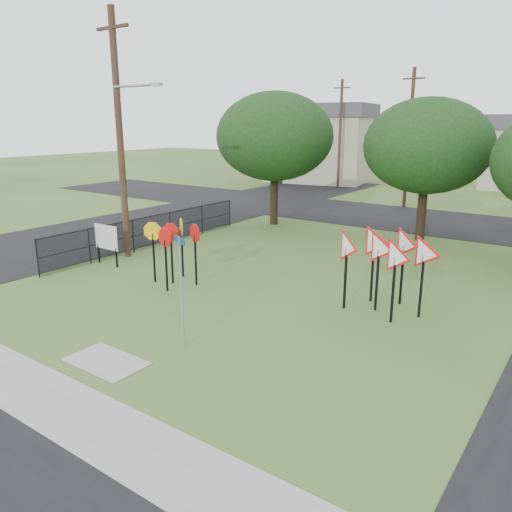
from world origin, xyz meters
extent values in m
plane|color=#3B5C22|center=(0.00, 0.00, 0.00)|extent=(140.00, 140.00, 0.00)
cube|color=gray|center=(0.00, -4.20, 0.01)|extent=(30.00, 1.60, 0.02)
cube|color=black|center=(-12.00, 10.00, 0.01)|extent=(8.00, 50.00, 0.02)
cube|color=black|center=(0.00, 20.00, 0.01)|extent=(60.00, 8.00, 0.02)
cube|color=gray|center=(0.00, -2.40, 0.01)|extent=(2.00, 1.20, 0.02)
cylinder|color=#A0A4A9|center=(0.94, -0.66, 1.47)|extent=(0.06, 0.06, 2.95)
cube|color=navy|center=(0.94, -0.66, 2.87)|extent=(0.57, 0.25, 0.16)
cube|color=black|center=(-3.04, 2.96, 0.91)|extent=(0.05, 0.05, 1.81)
cube|color=black|center=(-2.23, 3.32, 0.91)|extent=(0.05, 0.05, 1.81)
cube|color=black|center=(-2.59, 2.23, 0.91)|extent=(0.05, 0.05, 1.81)
cube|color=black|center=(-3.68, 2.68, 0.91)|extent=(0.05, 0.05, 1.81)
cube|color=black|center=(-3.31, 3.77, 0.91)|extent=(0.05, 0.05, 1.81)
cube|color=black|center=(3.11, 4.31, 0.97)|extent=(0.06, 0.06, 1.94)
cube|color=black|center=(3.97, 4.74, 0.97)|extent=(0.06, 0.06, 1.94)
cube|color=black|center=(4.73, 4.10, 0.97)|extent=(0.06, 0.06, 1.94)
cube|color=black|center=(3.54, 5.39, 0.97)|extent=(0.06, 0.06, 1.94)
cube|color=black|center=(4.41, 5.71, 0.97)|extent=(0.06, 0.06, 1.94)
cube|color=black|center=(5.27, 4.96, 0.97)|extent=(0.06, 0.06, 1.94)
cube|color=black|center=(-7.44, 3.11, 0.39)|extent=(0.06, 0.06, 0.78)
cube|color=black|center=(-6.33, 3.11, 0.39)|extent=(0.06, 0.06, 0.78)
cube|color=silver|center=(-6.88, 3.11, 1.17)|extent=(1.33, 0.04, 1.00)
cylinder|color=#482E21|center=(-7.30, 4.50, 5.00)|extent=(0.28, 0.28, 10.00)
cube|color=#482E21|center=(-7.30, 4.50, 9.20)|extent=(1.80, 0.12, 0.12)
cylinder|color=#A0A4A9|center=(-6.10, 4.40, 7.00)|extent=(2.40, 0.10, 0.10)
cube|color=#A0A4A9|center=(-4.90, 4.40, 7.00)|extent=(0.50, 0.18, 0.12)
cylinder|color=#482E21|center=(-2.00, 24.00, 4.50)|extent=(0.24, 0.24, 9.00)
cube|color=#482E21|center=(-2.00, 24.00, 8.30)|extent=(1.40, 0.10, 0.10)
cylinder|color=#482E21|center=(-10.00, 30.00, 4.50)|extent=(0.24, 0.24, 9.00)
cube|color=#482E21|center=(-10.00, 30.00, 8.30)|extent=(1.40, 0.10, 0.10)
cylinder|color=black|center=(-7.60, 0.50, 0.75)|extent=(0.05, 0.05, 1.50)
cylinder|color=black|center=(-7.60, 2.80, 0.75)|extent=(0.05, 0.05, 1.50)
cylinder|color=black|center=(-7.60, 5.10, 0.75)|extent=(0.05, 0.05, 1.50)
cylinder|color=black|center=(-7.60, 7.40, 0.75)|extent=(0.05, 0.05, 1.50)
cylinder|color=black|center=(-7.60, 9.70, 0.75)|extent=(0.05, 0.05, 1.50)
cylinder|color=black|center=(-7.60, 12.00, 0.75)|extent=(0.05, 0.05, 1.50)
cube|color=black|center=(-7.60, 6.25, 1.46)|extent=(0.03, 11.50, 0.03)
cube|color=black|center=(-7.60, 6.25, 0.75)|extent=(0.03, 11.50, 0.03)
cube|color=black|center=(-7.60, 6.25, 0.75)|extent=(0.01, 11.50, 1.50)
cube|color=#B2AA8F|center=(-14.00, 34.00, 3.00)|extent=(10.08, 8.46, 6.00)
cube|color=#47474C|center=(-14.00, 34.00, 6.60)|extent=(10.58, 8.88, 1.20)
cylinder|color=black|center=(-6.00, 14.00, 1.31)|extent=(0.44, 0.44, 2.62)
ellipsoid|color=black|center=(-6.00, 14.00, 4.87)|extent=(6.40, 6.40, 4.80)
cylinder|color=black|center=(2.00, 15.00, 1.22)|extent=(0.44, 0.44, 2.45)
ellipsoid|color=black|center=(2.00, 15.00, 4.55)|extent=(6.00, 6.00, 4.50)
cylinder|color=black|center=(-16.00, 30.00, 1.40)|extent=(0.44, 0.44, 2.80)
ellipsoid|color=black|center=(-16.00, 30.00, 5.18)|extent=(6.80, 6.80, 5.10)
camera|label=1|loc=(9.45, -9.28, 5.72)|focal=35.00mm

